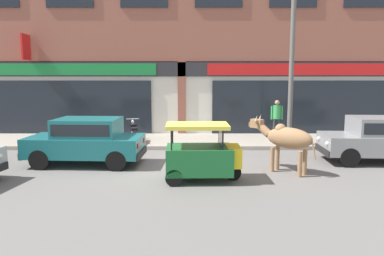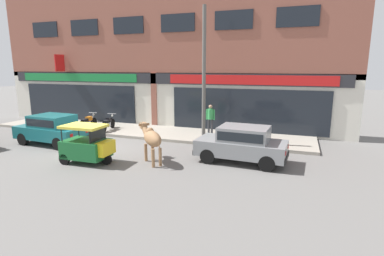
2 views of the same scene
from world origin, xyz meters
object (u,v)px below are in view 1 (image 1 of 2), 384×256
object	(u,v)px
car_0	(87,139)
utility_pole	(292,60)
motorcycle_0	(99,133)
auto_rickshaw	(202,156)
motorcycle_1	(134,132)
car_2	(381,137)
cow	(286,138)
pedestrian	(277,115)

from	to	relation	value
car_0	utility_pole	xyz separation A→B (m)	(6.98, 2.57, 2.53)
motorcycle_0	car_0	bearing A→B (deg)	-82.78
auto_rickshaw	motorcycle_1	bearing A→B (deg)	117.17
car_2	auto_rickshaw	bearing A→B (deg)	-159.84
motorcycle_1	utility_pole	bearing A→B (deg)	-6.05
auto_rickshaw	car_0	bearing A→B (deg)	153.10
car_0	car_2	distance (m)	9.31
cow	utility_pole	world-z (taller)	utility_pole
car_2	motorcycle_1	bearing A→B (deg)	160.82
auto_rickshaw	motorcycle_1	xyz separation A→B (m)	(-2.57, 5.01, -0.13)
car_0	motorcycle_0	bearing A→B (deg)	97.22
car_0	motorcycle_0	world-z (taller)	car_0
motorcycle_1	pedestrian	size ratio (longest dim) A/B	1.12
auto_rickshaw	motorcycle_0	distance (m)	6.31
auto_rickshaw	motorcycle_0	world-z (taller)	auto_rickshaw
cow	car_0	distance (m)	6.04
cow	car_2	distance (m)	3.59
cow	car_0	bearing A→B (deg)	170.69
motorcycle_0	utility_pole	size ratio (longest dim) A/B	0.28
cow	pedestrian	distance (m)	5.25
auto_rickshaw	utility_pole	size ratio (longest dim) A/B	0.31
motorcycle_1	pedestrian	distance (m)	5.99
car_2	pedestrian	xyz separation A→B (m)	(-2.45, 3.88, 0.32)
car_0	motorcycle_1	size ratio (longest dim) A/B	2.06
auto_rickshaw	pedestrian	xyz separation A→B (m)	(3.31, 5.99, 0.47)
motorcycle_0	motorcycle_1	size ratio (longest dim) A/B	1.01
car_0	auto_rickshaw	world-z (taller)	auto_rickshaw
car_0	pedestrian	size ratio (longest dim) A/B	2.30
auto_rickshaw	utility_pole	world-z (taller)	utility_pole
motorcycle_0	motorcycle_1	world-z (taller)	same
car_2	motorcycle_0	size ratio (longest dim) A/B	2.03
auto_rickshaw	cow	bearing A→B (deg)	18.85
car_2	motorcycle_0	distance (m)	10.10
motorcycle_0	motorcycle_1	distance (m)	1.38
car_2	utility_pole	bearing A→B (deg)	135.78
pedestrian	car_2	bearing A→B (deg)	-57.76
cow	car_2	xyz separation A→B (m)	(3.34, 1.29, -0.19)
utility_pole	cow	bearing A→B (deg)	-106.05
utility_pole	pedestrian	bearing A→B (deg)	94.37
auto_rickshaw	motorcycle_1	size ratio (longest dim) A/B	1.12
cow	car_0	size ratio (longest dim) A/B	0.46
car_0	motorcycle_0	xyz separation A→B (m)	(-0.40, 3.13, -0.28)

